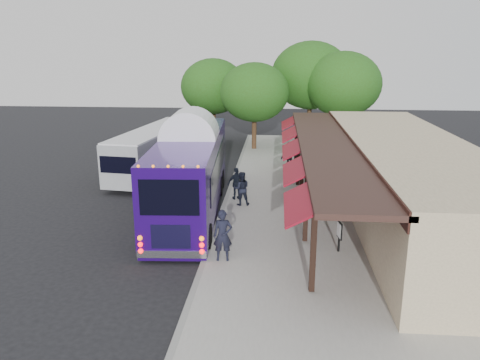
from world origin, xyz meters
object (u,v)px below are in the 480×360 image
at_px(sign_board, 339,232).
at_px(ped_b, 241,188).
at_px(coach_bus, 191,169).
at_px(ped_c, 237,183).
at_px(ped_a, 223,236).
at_px(ped_d, 290,155).
at_px(city_bus, 156,148).

bearing_deg(sign_board, ped_b, 118.51).
height_order(coach_bus, sign_board, coach_bus).
bearing_deg(ped_c, ped_a, 68.38).
xyz_separation_m(ped_a, ped_d, (2.67, 13.88, -0.09)).
bearing_deg(ped_b, city_bus, -57.60).
xyz_separation_m(ped_c, ped_d, (2.80, 6.68, 0.03)).
distance_m(ped_a, ped_b, 6.30).
distance_m(city_bus, ped_b, 8.75).
height_order(ped_a, sign_board, ped_a).
distance_m(coach_bus, ped_a, 6.21).
bearing_deg(ped_b, ped_d, -118.31).
relative_size(coach_bus, ped_c, 7.44).
xyz_separation_m(city_bus, ped_d, (8.40, 1.14, -0.54)).
distance_m(ped_d, sign_board, 12.90).
height_order(ped_d, sign_board, ped_d).
bearing_deg(ped_a, coach_bus, 105.42).
bearing_deg(coach_bus, ped_b, 10.23).
height_order(ped_b, sign_board, ped_b).
bearing_deg(ped_c, ped_d, -135.41).
height_order(ped_c, sign_board, ped_c).
relative_size(coach_bus, city_bus, 1.16).
relative_size(ped_a, ped_c, 1.15).
height_order(coach_bus, city_bus, coach_bus).
xyz_separation_m(ped_b, ped_c, (-0.30, 0.90, -0.01)).
relative_size(coach_bus, ped_a, 6.48).
xyz_separation_m(coach_bus, ped_b, (2.35, 0.57, -1.10)).
bearing_deg(ped_a, ped_d, 73.69).
height_order(coach_bus, ped_a, coach_bus).
height_order(city_bus, ped_a, city_bus).
height_order(ped_b, ped_c, ped_b).
bearing_deg(ped_c, sign_board, 103.07).
xyz_separation_m(ped_a, ped_c, (-0.13, 7.20, -0.12)).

